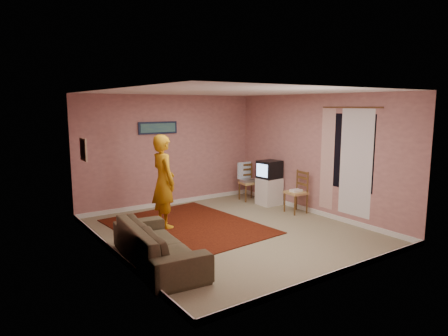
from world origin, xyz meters
TOP-DOWN VIEW (x-y plane):
  - ground at (0.00, 0.00)m, footprint 5.00×5.00m
  - wall_back at (0.00, 2.50)m, footprint 4.50×0.02m
  - wall_front at (0.00, -2.50)m, footprint 4.50×0.02m
  - wall_left at (-2.25, 0.00)m, footprint 0.02×5.00m
  - wall_right at (2.25, 0.00)m, footprint 0.02×5.00m
  - ceiling at (0.00, 0.00)m, footprint 4.50×5.00m
  - baseboard_back at (0.00, 2.49)m, footprint 4.50×0.02m
  - baseboard_front at (0.00, -2.49)m, footprint 4.50×0.02m
  - baseboard_left at (-2.24, 0.00)m, footprint 0.02×5.00m
  - baseboard_right at (2.24, 0.00)m, footprint 0.02×5.00m
  - window at (2.24, -0.90)m, footprint 0.01×1.10m
  - curtain_sheer at (2.23, -1.05)m, footprint 0.01×0.75m
  - curtain_floral at (2.21, -0.35)m, footprint 0.01×0.35m
  - curtain_rod at (2.20, -0.90)m, footprint 0.02×1.40m
  - picture_back at (-0.30, 2.47)m, footprint 0.95×0.04m
  - picture_left at (-2.22, 1.60)m, footprint 0.04×0.38m
  - area_rug at (-0.55, 0.71)m, footprint 2.67×3.23m
  - tv_cabinet at (1.95, 1.17)m, footprint 0.51×0.46m
  - crt_tv at (1.95, 1.17)m, footprint 0.53×0.48m
  - chair_a at (1.82, 1.79)m, footprint 0.46×0.45m
  - dvd_player at (1.82, 1.79)m, footprint 0.42×0.33m
  - blue_throw at (1.82, 1.98)m, footprint 0.39×0.05m
  - chair_b at (1.96, 0.28)m, footprint 0.44×0.45m
  - game_console at (1.96, 0.28)m, footprint 0.25×0.19m
  - sofa at (-1.80, -0.64)m, footprint 1.04×2.19m
  - person at (-0.91, 0.98)m, footprint 0.44×0.66m

SIDE VIEW (x-z plane):
  - ground at x=0.00m, z-range 0.00..0.00m
  - area_rug at x=-0.55m, z-range 0.00..0.02m
  - baseboard_back at x=0.00m, z-range 0.00..0.10m
  - baseboard_front at x=0.00m, z-range 0.00..0.10m
  - baseboard_left at x=-2.24m, z-range 0.00..0.10m
  - baseboard_right at x=2.24m, z-range 0.00..0.10m
  - sofa at x=-1.80m, z-range 0.00..0.62m
  - tv_cabinet at x=1.95m, z-range 0.00..0.64m
  - game_console at x=1.96m, z-range 0.47..0.52m
  - dvd_player at x=1.82m, z-range 0.47..0.53m
  - chair_a at x=1.82m, z-range 0.31..0.80m
  - chair_b at x=1.96m, z-range 0.31..0.82m
  - blue_throw at x=1.82m, z-range 0.53..0.94m
  - crt_tv at x=1.95m, z-range 0.64..1.07m
  - person at x=-0.91m, z-range 0.00..1.81m
  - curtain_sheer at x=2.23m, z-range 0.20..2.30m
  - curtain_floral at x=2.21m, z-range 0.20..2.30m
  - wall_back at x=0.00m, z-range 0.00..2.60m
  - wall_front at x=0.00m, z-range 0.00..2.60m
  - wall_left at x=-2.25m, z-range 0.00..2.60m
  - wall_right at x=2.25m, z-range 0.00..2.60m
  - window at x=2.24m, z-range 0.70..2.20m
  - picture_left at x=-2.22m, z-range 1.34..1.76m
  - picture_back at x=-0.30m, z-range 1.71..1.99m
  - curtain_rod at x=2.20m, z-range 2.31..2.33m
  - ceiling at x=0.00m, z-range 2.59..2.61m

